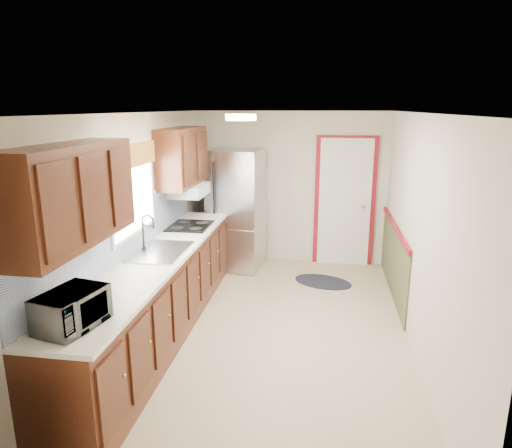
% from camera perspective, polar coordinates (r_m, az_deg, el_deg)
% --- Properties ---
extents(room_shell, '(3.20, 5.20, 2.52)m').
position_cam_1_polar(room_shell, '(4.87, 2.11, -0.54)').
color(room_shell, tan).
rests_on(room_shell, ground).
extents(kitchen_run, '(0.63, 4.00, 2.20)m').
position_cam_1_polar(kitchen_run, '(5.01, -12.57, -5.15)').
color(kitchen_run, '#3B190D').
rests_on(kitchen_run, ground).
extents(back_wall_trim, '(1.12, 2.30, 2.08)m').
position_cam_1_polar(back_wall_trim, '(7.08, 12.19, 1.30)').
color(back_wall_trim, maroon).
rests_on(back_wall_trim, ground).
extents(ceiling_fixture, '(0.30, 0.30, 0.06)m').
position_cam_1_polar(ceiling_fixture, '(4.55, -1.90, 13.19)').
color(ceiling_fixture, '#FFD88C').
rests_on(ceiling_fixture, room_shell).
extents(microwave, '(0.36, 0.53, 0.33)m').
position_cam_1_polar(microwave, '(3.50, -22.12, -9.45)').
color(microwave, white).
rests_on(microwave, kitchen_run).
extents(refrigerator, '(0.85, 0.82, 1.84)m').
position_cam_1_polar(refrigerator, '(7.03, -2.46, 1.79)').
color(refrigerator, '#B7B7BC').
rests_on(refrigerator, ground).
extents(rug, '(0.97, 0.80, 0.01)m').
position_cam_1_polar(rug, '(6.71, 8.37, -7.16)').
color(rug, black).
rests_on(rug, ground).
extents(cooktop, '(0.51, 0.62, 0.02)m').
position_cam_1_polar(cooktop, '(6.01, -8.26, -0.24)').
color(cooktop, black).
rests_on(cooktop, kitchen_run).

